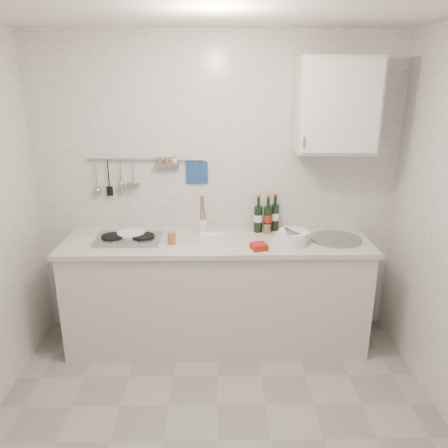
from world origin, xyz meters
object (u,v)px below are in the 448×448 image
(wall_cabinet, at_px, (336,105))
(plate_stack_sink, at_px, (291,238))
(plate_stack_hob, at_px, (130,235))
(utensil_crock, at_px, (203,225))
(wine_bottles, at_px, (267,214))

(wall_cabinet, distance_m, plate_stack_sink, 1.05)
(plate_stack_hob, relative_size, utensil_crock, 0.75)
(plate_stack_sink, bearing_deg, wine_bottles, 118.05)
(plate_stack_hob, xyz_separation_m, plate_stack_sink, (1.28, -0.15, 0.02))
(plate_stack_hob, distance_m, plate_stack_sink, 1.29)
(utensil_crock, bearing_deg, wine_bottles, 7.62)
(wall_cabinet, xyz_separation_m, plate_stack_hob, (-1.60, -0.06, -1.01))
(plate_stack_hob, xyz_separation_m, utensil_crock, (0.58, 0.08, 0.05))
(wine_bottles, bearing_deg, wall_cabinet, -11.09)
(wine_bottles, height_order, utensil_crock, utensil_crock)
(wall_cabinet, relative_size, wine_bottles, 2.26)
(utensil_crock, bearing_deg, wall_cabinet, -1.26)
(wall_cabinet, bearing_deg, utensil_crock, 178.74)
(wall_cabinet, bearing_deg, wine_bottles, 168.91)
(plate_stack_hob, distance_m, wine_bottles, 1.14)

